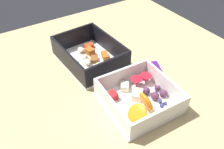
% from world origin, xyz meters
% --- Properties ---
extents(table_surface, '(0.80, 0.80, 0.02)m').
position_xyz_m(table_surface, '(0.00, 0.00, 0.01)').
color(table_surface, tan).
rests_on(table_surface, ground).
extents(pasta_container, '(0.19, 0.15, 0.06)m').
position_xyz_m(pasta_container, '(-0.11, -0.01, 0.04)').
color(pasta_container, white).
rests_on(pasta_container, table_surface).
extents(fruit_bowl, '(0.16, 0.16, 0.06)m').
position_xyz_m(fruit_bowl, '(0.09, 0.00, 0.04)').
color(fruit_bowl, white).
rests_on(fruit_bowl, table_surface).
extents(candy_bar, '(0.07, 0.05, 0.01)m').
position_xyz_m(candy_bar, '(0.03, 0.11, 0.03)').
color(candy_bar, '#51197A').
rests_on(candy_bar, table_surface).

